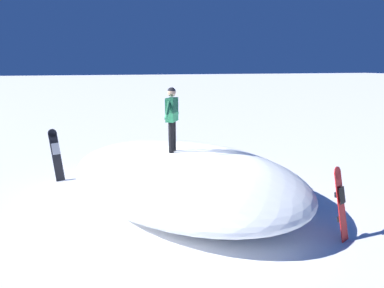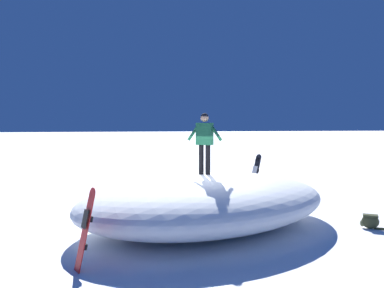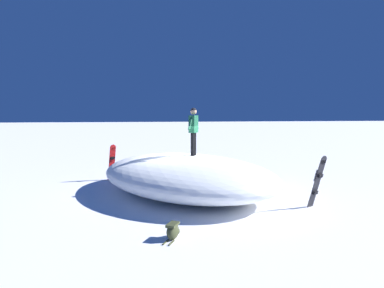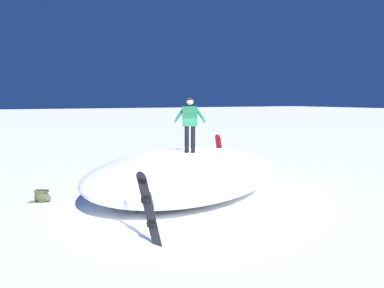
{
  "view_description": "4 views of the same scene",
  "coord_description": "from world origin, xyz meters",
  "px_view_note": "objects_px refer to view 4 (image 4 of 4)",
  "views": [
    {
      "loc": [
        2.38,
        7.93,
        3.73
      ],
      "look_at": [
        -0.11,
        -0.8,
        1.51
      ],
      "focal_mm": 30.49,
      "sensor_mm": 36.0,
      "label": 1
    },
    {
      "loc": [
        -10.25,
        1.92,
        2.87
      ],
      "look_at": [
        0.13,
        -0.08,
        2.3
      ],
      "focal_mm": 36.45,
      "sensor_mm": 36.0,
      "label": 2
    },
    {
      "loc": [
        -1.97,
        -12.15,
        2.9
      ],
      "look_at": [
        0.45,
        -0.62,
        1.84
      ],
      "focal_mm": 30.54,
      "sensor_mm": 36.0,
      "label": 3
    },
    {
      "loc": [
        10.64,
        -5.9,
        3.08
      ],
      "look_at": [
        0.7,
        -0.54,
        1.7
      ],
      "focal_mm": 33.98,
      "sensor_mm": 36.0,
      "label": 4
    }
  ],
  "objects_px": {
    "backpack_near": "(42,196)",
    "snowboarder_standing": "(190,120)",
    "snowboard_secondary_upright": "(148,209)",
    "snowboard_primary_upright": "(219,152)"
  },
  "relations": [
    {
      "from": "snowboard_primary_upright",
      "to": "snowboard_secondary_upright",
      "type": "xyz_separation_m",
      "value": [
        6.35,
        -5.79,
        0.04
      ]
    },
    {
      "from": "snowboarder_standing",
      "to": "snowboard_primary_upright",
      "type": "relative_size",
      "value": 1.08
    },
    {
      "from": "backpack_near",
      "to": "snowboarder_standing",
      "type": "bearing_deg",
      "value": 71.82
    },
    {
      "from": "snowboarder_standing",
      "to": "snowboard_secondary_upright",
      "type": "distance_m",
      "value": 4.59
    },
    {
      "from": "snowboarder_standing",
      "to": "backpack_near",
      "type": "relative_size",
      "value": 2.63
    },
    {
      "from": "snowboard_primary_upright",
      "to": "backpack_near",
      "type": "height_order",
      "value": "snowboard_primary_upright"
    },
    {
      "from": "snowboard_secondary_upright",
      "to": "backpack_near",
      "type": "height_order",
      "value": "snowboard_secondary_upright"
    },
    {
      "from": "snowboarder_standing",
      "to": "snowboard_secondary_upright",
      "type": "height_order",
      "value": "snowboarder_standing"
    },
    {
      "from": "snowboard_primary_upright",
      "to": "snowboard_secondary_upright",
      "type": "height_order",
      "value": "snowboard_secondary_upright"
    },
    {
      "from": "snowboarder_standing",
      "to": "backpack_near",
      "type": "distance_m",
      "value": 5.06
    }
  ]
}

